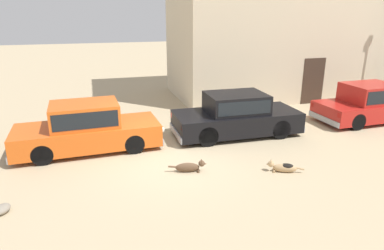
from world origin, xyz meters
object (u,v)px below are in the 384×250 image
object	(u,v)px
parked_sedan_second	(236,115)
stray_dog_tan	(283,167)
parked_sedan_third	(369,103)
stray_dog_spotted	(190,167)
parked_sedan_nearest	(87,127)

from	to	relation	value
parked_sedan_second	stray_dog_tan	xyz separation A→B (m)	(0.06, -3.10, -0.58)
parked_sedan_third	stray_dog_spotted	size ratio (longest dim) A/B	4.18
parked_sedan_third	stray_dog_tan	world-z (taller)	parked_sedan_third
parked_sedan_second	stray_dog_spotted	xyz separation A→B (m)	(-2.34, -2.38, -0.58)
parked_sedan_second	parked_sedan_third	size ratio (longest dim) A/B	1.04
parked_sedan_third	parked_sedan_second	bearing A→B (deg)	179.06
parked_sedan_second	stray_dog_tan	distance (m)	3.15
parked_sedan_third	stray_dog_tan	xyz separation A→B (m)	(-5.55, -3.15, -0.58)
parked_sedan_nearest	stray_dog_tan	distance (m)	5.92
parked_sedan_nearest	parked_sedan_second	bearing A→B (deg)	-2.52
parked_sedan_nearest	stray_dog_tan	world-z (taller)	parked_sedan_nearest
parked_sedan_second	parked_sedan_nearest	bearing A→B (deg)	-179.20
stray_dog_spotted	parked_sedan_third	bearing A→B (deg)	29.05
parked_sedan_second	stray_dog_tan	size ratio (longest dim) A/B	4.70
parked_sedan_second	stray_dog_tan	world-z (taller)	parked_sedan_second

